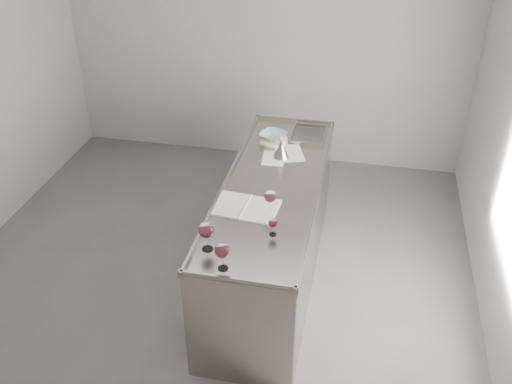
% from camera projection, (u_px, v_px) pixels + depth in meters
% --- Properties ---
extents(room_shell, '(4.54, 5.04, 2.84)m').
position_uv_depth(room_shell, '(198.00, 144.00, 4.12)').
color(room_shell, '#4D4A48').
rests_on(room_shell, ground).
extents(counter, '(0.77, 2.42, 0.97)m').
position_uv_depth(counter, '(271.00, 232.00, 4.78)').
color(counter, gray).
rests_on(counter, ground).
extents(wine_glass_left, '(0.11, 0.11, 0.22)m').
position_uv_depth(wine_glass_left, '(206.00, 230.00, 3.74)').
color(wine_glass_left, white).
rests_on(wine_glass_left, counter).
extents(wine_glass_middle, '(0.10, 0.10, 0.20)m').
position_uv_depth(wine_glass_middle, '(222.00, 251.00, 3.58)').
color(wine_glass_middle, white).
rests_on(wine_glass_middle, counter).
extents(wine_glass_right, '(0.09, 0.09, 0.18)m').
position_uv_depth(wine_glass_right, '(270.00, 197.00, 4.14)').
color(wine_glass_right, white).
rests_on(wine_glass_right, counter).
extents(wine_glass_small, '(0.07, 0.07, 0.13)m').
position_uv_depth(wine_glass_small, '(273.00, 223.00, 3.91)').
color(wine_glass_small, white).
rests_on(wine_glass_small, counter).
extents(notebook, '(0.51, 0.38, 0.02)m').
position_uv_depth(notebook, '(245.00, 207.00, 4.24)').
color(notebook, silver).
rests_on(notebook, counter).
extents(loose_paper_top, '(0.32, 0.38, 0.00)m').
position_uv_depth(loose_paper_top, '(290.00, 153.00, 4.96)').
color(loose_paper_top, silver).
rests_on(loose_paper_top, counter).
extents(loose_paper_under, '(0.21, 0.29, 0.00)m').
position_uv_depth(loose_paper_under, '(273.00, 158.00, 4.89)').
color(loose_paper_under, white).
rests_on(loose_paper_under, counter).
extents(trivet, '(0.30, 0.30, 0.02)m').
position_uv_depth(trivet, '(273.00, 140.00, 5.17)').
color(trivet, beige).
rests_on(trivet, counter).
extents(ceramic_bowl, '(0.29, 0.29, 0.06)m').
position_uv_depth(ceramic_bowl, '(273.00, 136.00, 5.15)').
color(ceramic_bowl, '#899CA0').
rests_on(ceramic_bowl, trivet).
extents(wine_funnel, '(0.14, 0.14, 0.21)m').
position_uv_depth(wine_funnel, '(281.00, 151.00, 4.87)').
color(wine_funnel, '#A59C93').
rests_on(wine_funnel, counter).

